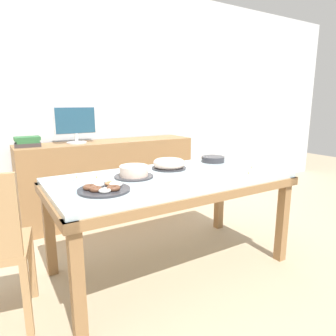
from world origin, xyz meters
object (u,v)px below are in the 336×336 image
(plate_stack, at_px, (213,159))
(pastry_platter, at_px, (104,188))
(tealight_centre, at_px, (248,175))
(tealight_near_cakes, at_px, (96,179))
(tealight_left_edge, at_px, (77,179))
(tealight_right_edge, at_px, (140,166))
(cake_chocolate_round, at_px, (134,172))
(cake_golden_bundt, at_px, (169,164))
(computer_monitor, at_px, (76,125))
(book_stack, at_px, (27,142))
(tealight_near_front, at_px, (251,169))

(plate_stack, bearing_deg, pastry_platter, -162.46)
(tealight_centre, bearing_deg, tealight_near_cakes, 154.88)
(tealight_left_edge, distance_m, tealight_centre, 1.24)
(pastry_platter, bearing_deg, tealight_right_edge, 45.21)
(cake_chocolate_round, distance_m, cake_golden_bundt, 0.39)
(cake_golden_bundt, height_order, tealight_left_edge, cake_golden_bundt)
(plate_stack, xyz_separation_m, tealight_near_cakes, (-1.13, -0.09, -0.01))
(computer_monitor, bearing_deg, tealight_right_edge, -73.39)
(book_stack, height_order, cake_chocolate_round, book_stack)
(cake_chocolate_round, xyz_separation_m, tealight_centre, (0.74, -0.41, -0.03))
(book_stack, xyz_separation_m, tealight_near_front, (1.47, -1.47, -0.16))
(book_stack, bearing_deg, cake_golden_bundt, -49.60)
(tealight_left_edge, bearing_deg, tealight_centre, -25.66)
(pastry_platter, bearing_deg, tealight_left_edge, 102.12)
(pastry_platter, xyz_separation_m, tealight_near_front, (1.22, -0.05, -0.01))
(book_stack, relative_size, tealight_near_cakes, 6.10)
(cake_golden_bundt, relative_size, pastry_platter, 0.88)
(plate_stack, bearing_deg, tealight_near_cakes, -175.32)
(computer_monitor, distance_m, tealight_near_cakes, 1.19)
(book_stack, relative_size, tealight_centre, 6.10)
(cake_golden_bundt, xyz_separation_m, pastry_platter, (-0.68, -0.33, -0.02))
(book_stack, relative_size, cake_chocolate_round, 0.86)
(cake_chocolate_round, height_order, tealight_near_cakes, cake_chocolate_round)
(computer_monitor, height_order, tealight_near_cakes, computer_monitor)
(tealight_centre, relative_size, tealight_right_edge, 1.00)
(cake_golden_bundt, height_order, tealight_near_cakes, cake_golden_bundt)
(book_stack, relative_size, tealight_right_edge, 6.10)
(cake_chocolate_round, height_order, tealight_right_edge, cake_chocolate_round)
(computer_monitor, bearing_deg, plate_stack, -47.51)
(cake_chocolate_round, relative_size, pastry_platter, 0.88)
(computer_monitor, bearing_deg, tealight_left_edge, -105.35)
(book_stack, bearing_deg, plate_stack, -36.32)
(plate_stack, bearing_deg, tealight_centre, -103.23)
(cake_chocolate_round, bearing_deg, computer_monitor, 94.12)
(plate_stack, relative_size, tealight_near_cakes, 5.25)
(tealight_left_edge, relative_size, tealight_centre, 1.00)
(cake_golden_bundt, xyz_separation_m, plate_stack, (0.50, 0.04, -0.01))
(pastry_platter, bearing_deg, computer_monitor, 81.22)
(cake_chocolate_round, bearing_deg, cake_golden_bundt, 17.15)
(book_stack, height_order, tealight_right_edge, book_stack)
(book_stack, relative_size, cake_golden_bundt, 0.86)
(tealight_left_edge, xyz_separation_m, tealight_right_edge, (0.57, 0.15, 0.00))
(tealight_left_edge, bearing_deg, cake_golden_bundt, -1.11)
(cake_golden_bundt, xyz_separation_m, tealight_near_cakes, (-0.63, -0.05, -0.03))
(computer_monitor, xyz_separation_m, tealight_right_edge, (0.27, -0.92, -0.30))
(tealight_left_edge, xyz_separation_m, tealight_centre, (1.12, -0.54, 0.00))
(cake_golden_bundt, bearing_deg, computer_monitor, 112.88)
(tealight_centre, bearing_deg, tealight_right_edge, 128.76)
(book_stack, xyz_separation_m, tealight_left_edge, (0.17, -1.07, -0.16))
(pastry_platter, bearing_deg, book_stack, 99.90)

